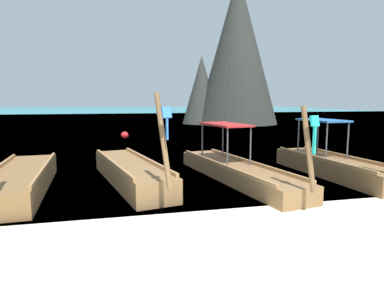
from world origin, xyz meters
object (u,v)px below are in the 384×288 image
(longtail_boat_yellow_ribbon, at_px, (21,180))
(longtail_boat_turquoise_ribbon, at_px, (236,170))
(mooring_buoy_near, at_px, (125,135))
(longtail_boat_blue_ribbon, at_px, (131,172))
(karst_rock, at_px, (234,53))
(longtail_boat_orange_ribbon, at_px, (333,166))

(longtail_boat_yellow_ribbon, relative_size, longtail_boat_turquoise_ribbon, 0.86)
(longtail_boat_yellow_ribbon, relative_size, mooring_buoy_near, 11.77)
(longtail_boat_yellow_ribbon, height_order, longtail_boat_blue_ribbon, longtail_boat_blue_ribbon)
(mooring_buoy_near, bearing_deg, karst_rock, 45.35)
(longtail_boat_yellow_ribbon, xyz_separation_m, longtail_boat_blue_ribbon, (3.04, 0.29, 0.02))
(longtail_boat_turquoise_ribbon, height_order, karst_rock, karst_rock)
(longtail_boat_orange_ribbon, bearing_deg, longtail_boat_blue_ribbon, 175.30)
(longtail_boat_yellow_ribbon, bearing_deg, longtail_boat_turquoise_ribbon, -0.53)
(longtail_boat_turquoise_ribbon, relative_size, mooring_buoy_near, 13.68)
(longtail_boat_blue_ribbon, xyz_separation_m, karst_rock, (12.10, 24.05, 7.17))
(longtail_boat_blue_ribbon, bearing_deg, karst_rock, 63.30)
(longtail_boat_yellow_ribbon, height_order, karst_rock, karst_rock)
(longtail_boat_yellow_ribbon, distance_m, longtail_boat_turquoise_ribbon, 6.36)
(karst_rock, bearing_deg, longtail_boat_yellow_ribbon, -121.87)
(longtail_boat_turquoise_ribbon, distance_m, karst_rock, 26.91)
(longtail_boat_yellow_ribbon, xyz_separation_m, longtail_boat_orange_ribbon, (9.75, -0.27, 0.03))
(longtail_boat_orange_ribbon, bearing_deg, mooring_buoy_near, 117.61)
(longtail_boat_yellow_ribbon, distance_m, longtail_boat_blue_ribbon, 3.05)
(longtail_boat_orange_ribbon, bearing_deg, longtail_boat_turquoise_ribbon, 176.49)
(longtail_boat_orange_ribbon, relative_size, mooring_buoy_near, 12.01)
(longtail_boat_turquoise_ribbon, bearing_deg, longtail_boat_orange_ribbon, -3.51)
(longtail_boat_blue_ribbon, bearing_deg, mooring_buoy_near, 89.21)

